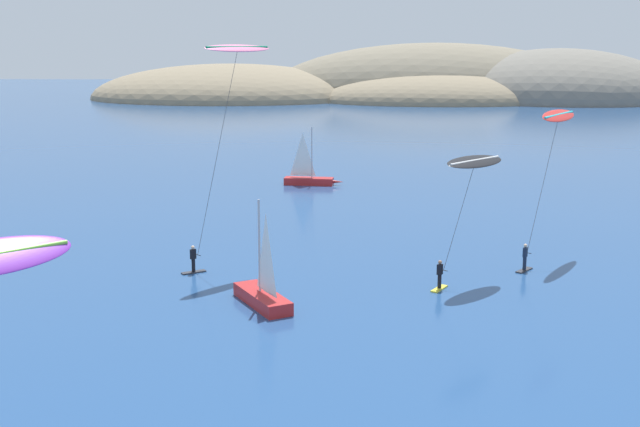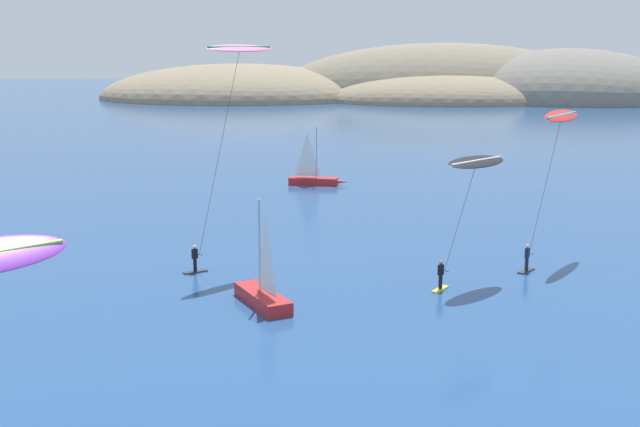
% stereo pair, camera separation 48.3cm
% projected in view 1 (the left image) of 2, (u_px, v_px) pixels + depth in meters
% --- Properties ---
extents(headland_island, '(145.39, 55.02, 27.43)m').
position_uv_depth(headland_island, '(422.00, 98.00, 200.62)').
color(headland_island, '#84755B').
rests_on(headland_island, ground).
extents(sailboat_near, '(3.74, 5.65, 5.70)m').
position_uv_depth(sailboat_near, '(260.00, 292.00, 42.96)').
color(sailboat_near, '#B22323').
rests_on(sailboat_near, ground).
extents(sailboat_far, '(5.96, 1.95, 5.70)m').
position_uv_depth(sailboat_far, '(312.00, 178.00, 78.90)').
color(sailboat_far, '#B22323').
rests_on(sailboat_far, ground).
extents(kitesurfer_black, '(4.97, 5.24, 7.33)m').
position_uv_depth(kitesurfer_black, '(472.00, 170.00, 46.10)').
color(kitesurfer_black, yellow).
rests_on(kitesurfer_black, ground).
extents(kitesurfer_pink, '(5.51, 5.76, 13.70)m').
position_uv_depth(kitesurfer_pink, '(233.00, 69.00, 48.79)').
color(kitesurfer_pink, '#2D2D33').
rests_on(kitesurfer_pink, ground).
extents(kitesurfer_red, '(5.33, 7.60, 9.55)m').
position_uv_depth(kitesurfer_red, '(556.00, 128.00, 51.15)').
color(kitesurfer_red, '#2D2D33').
rests_on(kitesurfer_red, ground).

